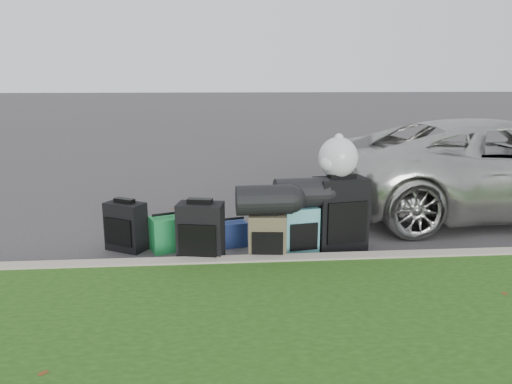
{
  "coord_description": "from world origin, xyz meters",
  "views": [
    {
      "loc": [
        -0.59,
        -5.73,
        1.92
      ],
      "look_at": [
        -0.1,
        0.2,
        0.55
      ],
      "focal_mm": 35.0,
      "sensor_mm": 36.0,
      "label": 1
    }
  ],
  "objects": [
    {
      "name": "suitcase_teal",
      "position": [
        0.32,
        -0.55,
        0.27
      ],
      "size": [
        0.41,
        0.29,
        0.54
      ],
      "primitive_type": "cube",
      "rotation": [
        0.0,
        0.0,
        0.18
      ],
      "color": "teal",
      "rests_on": "ground"
    },
    {
      "name": "suitcase_large_black_left",
      "position": [
        -0.75,
        -0.77,
        0.33
      ],
      "size": [
        0.51,
        0.36,
        0.67
      ],
      "primitive_type": "cube",
      "rotation": [
        0.0,
        0.0,
        -0.2
      ],
      "color": "black",
      "rests_on": "ground"
    },
    {
      "name": "suitcase_olive",
      "position": [
        -0.06,
        -0.79,
        0.27
      ],
      "size": [
        0.41,
        0.28,
        0.53
      ],
      "primitive_type": "cube",
      "rotation": [
        0.0,
        0.0,
        -0.11
      ],
      "color": "#453E2A",
      "rests_on": "ground"
    },
    {
      "name": "ground",
      "position": [
        0.0,
        0.0,
        0.0
      ],
      "size": [
        120.0,
        120.0,
        0.0
      ],
      "primitive_type": "plane",
      "color": "#383535",
      "rests_on": "ground"
    },
    {
      "name": "trash_bag",
      "position": [
        0.76,
        -0.39,
        1.06
      ],
      "size": [
        0.44,
        0.44,
        0.44
      ],
      "primitive_type": "sphere",
      "color": "silver",
      "rests_on": "suitcase_large_black_right"
    },
    {
      "name": "suv",
      "position": [
        3.45,
        0.92,
        0.68
      ],
      "size": [
        4.94,
        2.39,
        1.35
      ],
      "primitive_type": "imported",
      "rotation": [
        0.0,
        0.0,
        1.6
      ],
      "color": "#B7B7B2",
      "rests_on": "ground"
    },
    {
      "name": "tote_navy",
      "position": [
        -0.39,
        -0.18,
        0.14
      ],
      "size": [
        0.31,
        0.27,
        0.29
      ],
      "primitive_type": "cube",
      "rotation": [
        0.0,
        0.0,
        0.25
      ],
      "color": "navy",
      "rests_on": "ground"
    },
    {
      "name": "tote_green",
      "position": [
        -1.16,
        -0.28,
        0.19
      ],
      "size": [
        0.42,
        0.38,
        0.39
      ],
      "primitive_type": "cube",
      "rotation": [
        0.0,
        0.0,
        0.37
      ],
      "color": "#1C813C",
      "rests_on": "ground"
    },
    {
      "name": "duffel_right",
      "position": [
        0.33,
        -0.53,
        0.7
      ],
      "size": [
        0.6,
        0.37,
        0.32
      ],
      "primitive_type": "cylinder",
      "rotation": [
        0.0,
        1.57,
        0.08
      ],
      "color": "black",
      "rests_on": "suitcase_teal"
    },
    {
      "name": "suitcase_large_black_right",
      "position": [
        0.79,
        -0.45,
        0.42
      ],
      "size": [
        0.61,
        0.44,
        0.84
      ],
      "primitive_type": "cube",
      "rotation": [
        0.0,
        0.0,
        0.19
      ],
      "color": "black",
      "rests_on": "ground"
    },
    {
      "name": "duffel_left",
      "position": [
        -0.1,
        -0.77,
        0.69
      ],
      "size": [
        0.59,
        0.33,
        0.31
      ],
      "primitive_type": "cylinder",
      "rotation": [
        0.0,
        1.57,
        0.03
      ],
      "color": "black",
      "rests_on": "suitcase_olive"
    },
    {
      "name": "suitcase_small_black",
      "position": [
        -1.61,
        -0.22,
        0.28
      ],
      "size": [
        0.5,
        0.43,
        0.55
      ],
      "primitive_type": "cube",
      "rotation": [
        0.0,
        0.0,
        -0.53
      ],
      "color": "black",
      "rests_on": "ground"
    },
    {
      "name": "curb",
      "position": [
        0.0,
        -1.0,
        0.07
      ],
      "size": [
        120.0,
        0.18,
        0.15
      ],
      "primitive_type": "cube",
      "color": "#9E937F",
      "rests_on": "ground"
    }
  ]
}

